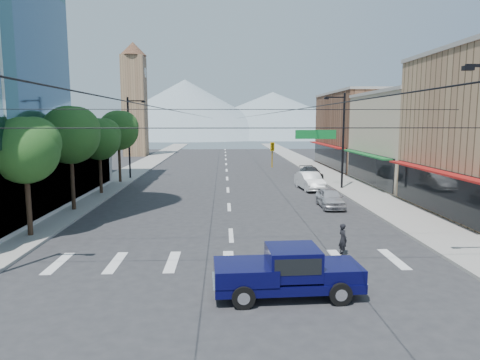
{
  "coord_description": "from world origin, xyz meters",
  "views": [
    {
      "loc": [
        -0.42,
        -17.65,
        6.49
      ],
      "look_at": [
        0.56,
        7.32,
        3.0
      ],
      "focal_mm": 32.0,
      "sensor_mm": 36.0,
      "label": 1
    }
  ],
  "objects": [
    {
      "name": "ground",
      "position": [
        0.0,
        0.0,
        0.0
      ],
      "size": [
        160.0,
        160.0,
        0.0
      ],
      "primitive_type": "plane",
      "color": "#28282B",
      "rests_on": "ground"
    },
    {
      "name": "pedestrian",
      "position": [
        5.36,
        2.26,
        0.78
      ],
      "size": [
        0.5,
        0.64,
        1.55
      ],
      "primitive_type": "imported",
      "rotation": [
        0.0,
        0.0,
        1.82
      ],
      "color": "black",
      "rests_on": "ground"
    },
    {
      "name": "pickup_truck",
      "position": [
        1.91,
        -2.55,
        0.97
      ],
      "size": [
        5.61,
        2.36,
        1.87
      ],
      "rotation": [
        0.0,
        0.0,
        0.05
      ],
      "color": "#08083D",
      "rests_on": "ground"
    },
    {
      "name": "tree_far",
      "position": [
        -11.07,
        27.1,
        5.59
      ],
      "size": [
        4.09,
        4.09,
        7.52
      ],
      "color": "black",
      "rests_on": "ground"
    },
    {
      "name": "sidewalk_right",
      "position": [
        12.0,
        40.0,
        0.07
      ],
      "size": [
        4.0,
        120.0,
        0.15
      ],
      "primitive_type": "cube",
      "color": "gray",
      "rests_on": "ground"
    },
    {
      "name": "sidewalk_left",
      "position": [
        -12.0,
        40.0,
        0.07
      ],
      "size": [
        4.0,
        120.0,
        0.15
      ],
      "primitive_type": "cube",
      "color": "gray",
      "rests_on": "ground"
    },
    {
      "name": "shop_far",
      "position": [
        20.0,
        40.0,
        5.0
      ],
      "size": [
        12.0,
        18.0,
        10.0
      ],
      "primitive_type": "cube",
      "color": "brown",
      "rests_on": "ground"
    },
    {
      "name": "tree_near",
      "position": [
        -11.07,
        6.1,
        4.99
      ],
      "size": [
        3.65,
        3.64,
        6.71
      ],
      "color": "black",
      "rests_on": "ground"
    },
    {
      "name": "parked_car_near",
      "position": [
        7.6,
        13.64,
        0.71
      ],
      "size": [
        1.81,
        4.24,
        1.43
      ],
      "primitive_type": "imported",
      "rotation": [
        0.0,
        0.0,
        -0.03
      ],
      "color": "#BBBABF",
      "rests_on": "ground"
    },
    {
      "name": "mountain_right",
      "position": [
        20.0,
        160.0,
        9.0
      ],
      "size": [
        90.0,
        90.0,
        18.0
      ],
      "primitive_type": "cone",
      "color": "gray",
      "rests_on": "ground"
    },
    {
      "name": "clock_tower",
      "position": [
        -16.5,
        62.0,
        10.64
      ],
      "size": [
        4.8,
        4.8,
        20.4
      ],
      "color": "#8C6B4C",
      "rests_on": "ground"
    },
    {
      "name": "parked_car_mid",
      "position": [
        7.74,
        21.99,
        0.83
      ],
      "size": [
        2.24,
        5.17,
        1.66
      ],
      "primitive_type": "imported",
      "rotation": [
        0.0,
        0.0,
        0.1
      ],
      "color": "white",
      "rests_on": "ground"
    },
    {
      "name": "parked_car_far",
      "position": [
        9.4,
        29.55,
        0.66
      ],
      "size": [
        2.19,
        4.69,
        1.32
      ],
      "primitive_type": "imported",
      "rotation": [
        0.0,
        0.0,
        0.07
      ],
      "color": "#2F2F32",
      "rests_on": "ground"
    },
    {
      "name": "signal_rig",
      "position": [
        0.19,
        -1.0,
        4.64
      ],
      "size": [
        21.8,
        0.2,
        9.0
      ],
      "color": "black",
      "rests_on": "ground"
    },
    {
      "name": "mountain_left",
      "position": [
        -15.0,
        150.0,
        11.0
      ],
      "size": [
        80.0,
        80.0,
        22.0
      ],
      "primitive_type": "cone",
      "color": "gray",
      "rests_on": "ground"
    },
    {
      "name": "tree_midfar",
      "position": [
        -11.07,
        20.1,
        4.99
      ],
      "size": [
        3.65,
        3.64,
        6.71
      ],
      "color": "black",
      "rests_on": "ground"
    },
    {
      "name": "shop_mid",
      "position": [
        20.0,
        24.0,
        4.5
      ],
      "size": [
        12.0,
        14.0,
        9.0
      ],
      "primitive_type": "cube",
      "color": "tan",
      "rests_on": "ground"
    },
    {
      "name": "lamp_pole_nw",
      "position": [
        -10.67,
        30.0,
        4.94
      ],
      "size": [
        2.0,
        0.25,
        9.0
      ],
      "color": "black",
      "rests_on": "ground"
    },
    {
      "name": "lamp_pole_ne",
      "position": [
        10.67,
        22.0,
        4.94
      ],
      "size": [
        2.0,
        0.25,
        9.0
      ],
      "color": "black",
      "rests_on": "ground"
    },
    {
      "name": "tree_midnear",
      "position": [
        -11.07,
        13.1,
        5.59
      ],
      "size": [
        4.09,
        4.09,
        7.52
      ],
      "color": "black",
      "rests_on": "ground"
    }
  ]
}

